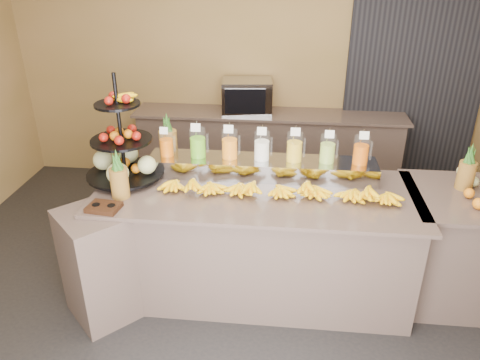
% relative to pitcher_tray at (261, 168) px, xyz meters
% --- Properties ---
extents(ground, '(6.00, 6.00, 0.00)m').
position_rel_pitcher_tray_xyz_m(ground, '(-0.01, -0.58, -1.01)').
color(ground, black).
rests_on(ground, ground).
extents(room_envelope, '(6.04, 5.02, 2.82)m').
position_rel_pitcher_tray_xyz_m(room_envelope, '(0.17, 0.21, 0.87)').
color(room_envelope, olive).
rests_on(room_envelope, ground).
extents(buffet_counter, '(2.75, 1.25, 0.93)m').
position_rel_pitcher_tray_xyz_m(buffet_counter, '(-0.13, -0.32, -0.54)').
color(buffet_counter, gray).
rests_on(buffet_counter, ground).
extents(right_counter, '(1.08, 0.88, 0.93)m').
position_rel_pitcher_tray_xyz_m(right_counter, '(1.69, -0.18, -0.54)').
color(right_counter, gray).
rests_on(right_counter, ground).
extents(back_ledge, '(3.10, 0.55, 0.93)m').
position_rel_pitcher_tray_xyz_m(back_ledge, '(-0.01, 1.67, -0.54)').
color(back_ledge, gray).
rests_on(back_ledge, ground).
extents(pitcher_tray, '(1.85, 0.30, 0.15)m').
position_rel_pitcher_tray_xyz_m(pitcher_tray, '(0.00, 0.00, 0.00)').
color(pitcher_tray, gray).
rests_on(pitcher_tray, buffet_counter).
extents(juice_pitcher_orange_a, '(0.11, 0.12, 0.27)m').
position_rel_pitcher_tray_xyz_m(juice_pitcher_orange_a, '(-0.78, -0.00, 0.17)').
color(juice_pitcher_orange_a, silver).
rests_on(juice_pitcher_orange_a, pitcher_tray).
extents(juice_pitcher_green, '(0.13, 0.14, 0.32)m').
position_rel_pitcher_tray_xyz_m(juice_pitcher_green, '(-0.52, -0.00, 0.18)').
color(juice_pitcher_green, silver).
rests_on(juice_pitcher_green, pitcher_tray).
extents(juice_pitcher_orange_b, '(0.13, 0.13, 0.31)m').
position_rel_pitcher_tray_xyz_m(juice_pitcher_orange_b, '(-0.26, -0.00, 0.18)').
color(juice_pitcher_orange_b, silver).
rests_on(juice_pitcher_orange_b, pitcher_tray).
extents(juice_pitcher_milk, '(0.13, 0.13, 0.30)m').
position_rel_pitcher_tray_xyz_m(juice_pitcher_milk, '(-0.00, -0.00, 0.18)').
color(juice_pitcher_milk, silver).
rests_on(juice_pitcher_milk, pitcher_tray).
extents(juice_pitcher_lemon, '(0.13, 0.13, 0.31)m').
position_rel_pitcher_tray_xyz_m(juice_pitcher_lemon, '(0.26, -0.00, 0.18)').
color(juice_pitcher_lemon, silver).
rests_on(juice_pitcher_lemon, pitcher_tray).
extents(juice_pitcher_lime, '(0.12, 0.13, 0.30)m').
position_rel_pitcher_tray_xyz_m(juice_pitcher_lime, '(0.52, -0.00, 0.18)').
color(juice_pitcher_lime, silver).
rests_on(juice_pitcher_lime, pitcher_tray).
extents(juice_pitcher_orange_c, '(0.12, 0.13, 0.30)m').
position_rel_pitcher_tray_xyz_m(juice_pitcher_orange_c, '(0.78, -0.00, 0.18)').
color(juice_pitcher_orange_c, silver).
rests_on(juice_pitcher_orange_c, pitcher_tray).
extents(banana_heap, '(1.86, 0.17, 0.15)m').
position_rel_pitcher_tray_xyz_m(banana_heap, '(0.16, -0.30, -0.01)').
color(banana_heap, yellow).
rests_on(banana_heap, buffet_counter).
extents(fruit_stand, '(0.71, 0.71, 0.87)m').
position_rel_pitcher_tray_xyz_m(fruit_stand, '(-1.05, -0.17, 0.15)').
color(fruit_stand, black).
rests_on(fruit_stand, buffet_counter).
extents(condiment_caddy, '(0.25, 0.20, 0.03)m').
position_rel_pitcher_tray_xyz_m(condiment_caddy, '(-1.09, -0.67, -0.06)').
color(condiment_caddy, black).
rests_on(condiment_caddy, buffet_counter).
extents(pineapple_left_a, '(0.14, 0.14, 0.39)m').
position_rel_pitcher_tray_xyz_m(pineapple_left_a, '(-1.03, -0.47, 0.07)').
color(pineapple_left_a, brown).
rests_on(pineapple_left_a, buffet_counter).
extents(pineapple_left_b, '(0.15, 0.15, 0.45)m').
position_rel_pitcher_tray_xyz_m(pineapple_left_b, '(-0.82, 0.21, 0.10)').
color(pineapple_left_b, brown).
rests_on(pineapple_left_b, buffet_counter).
extents(oven_warmer, '(0.59, 0.44, 0.37)m').
position_rel_pitcher_tray_xyz_m(oven_warmer, '(-0.27, 1.67, 0.11)').
color(oven_warmer, gray).
rests_on(oven_warmer, back_ledge).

